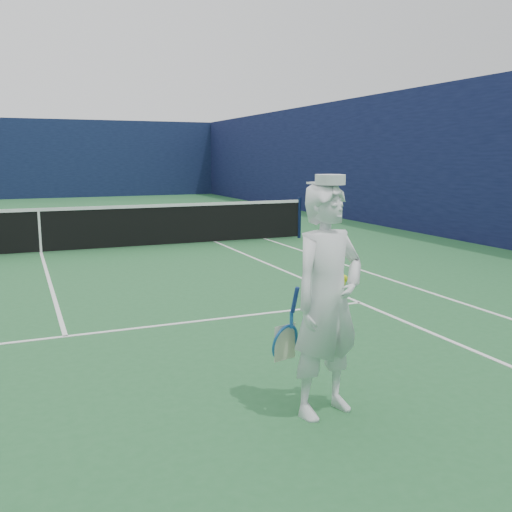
{
  "coord_description": "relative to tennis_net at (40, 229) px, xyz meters",
  "views": [
    {
      "loc": [
        -0.43,
        -13.29,
        2.12
      ],
      "look_at": [
        1.85,
        -7.87,
        1.09
      ],
      "focal_mm": 40.0,
      "sensor_mm": 36.0,
      "label": 1
    }
  ],
  "objects": [
    {
      "name": "court_markings",
      "position": [
        0.0,
        0.0,
        -0.55
      ],
      "size": [
        11.03,
        23.83,
        0.01
      ],
      "color": "white",
      "rests_on": "ground"
    },
    {
      "name": "tennis_player",
      "position": [
        1.85,
        -9.37,
        0.41
      ],
      "size": [
        0.87,
        0.61,
        1.98
      ],
      "rotation": [
        0.0,
        0.0,
        0.24
      ],
      "color": "white",
      "rests_on": "ground"
    },
    {
      "name": "windscreen_fence",
      "position": [
        0.0,
        0.0,
        1.45
      ],
      "size": [
        20.12,
        36.12,
        4.0
      ],
      "color": "#0F1838",
      "rests_on": "ground"
    },
    {
      "name": "ground",
      "position": [
        0.0,
        0.0,
        -0.55
      ],
      "size": [
        80.0,
        80.0,
        0.0
      ],
      "primitive_type": "plane",
      "color": "#246032",
      "rests_on": "ground"
    },
    {
      "name": "tennis_net",
      "position": [
        0.0,
        0.0,
        0.0
      ],
      "size": [
        12.88,
        0.09,
        1.07
      ],
      "color": "#141E4C",
      "rests_on": "ground"
    }
  ]
}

